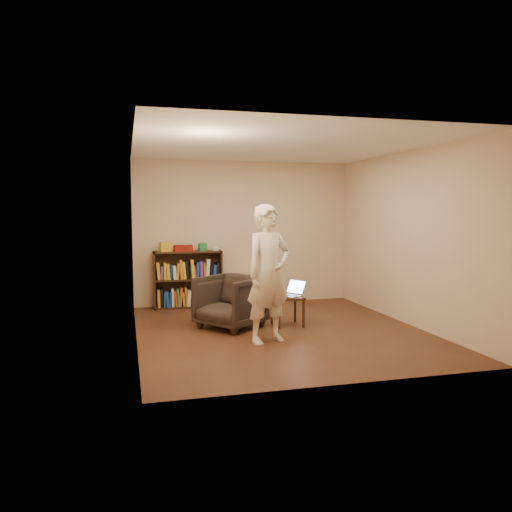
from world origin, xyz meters
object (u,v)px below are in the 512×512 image
object	(u,v)px
side_table	(287,301)
laptop	(292,292)
stool	(253,280)
armchair	(231,302)
person	(268,274)
bookshelf	(188,283)

from	to	relation	value
side_table	laptop	size ratio (longest dim) A/B	0.96
stool	laptop	distance (m)	1.71
stool	armchair	bearing A→B (deg)	-114.56
armchair	person	distance (m)	1.10
armchair	side_table	bearing A→B (deg)	45.96
laptop	person	distance (m)	1.13
side_table	person	size ratio (longest dim) A/B	0.25
person	laptop	bearing A→B (deg)	34.54
laptop	stool	bearing A→B (deg)	156.42
stool	side_table	world-z (taller)	stool
bookshelf	stool	size ratio (longest dim) A/B	2.15
armchair	side_table	distance (m)	0.86
bookshelf	armchair	bearing A→B (deg)	-76.22
bookshelf	laptop	size ratio (longest dim) A/B	2.60
stool	armchair	world-z (taller)	armchair
stool	laptop	xyz separation A→B (m)	(0.18, -1.70, 0.05)
bookshelf	laptop	distance (m)	2.22
bookshelf	laptop	bearing A→B (deg)	-52.64
armchair	bookshelf	bearing A→B (deg)	155.25
bookshelf	person	bearing A→B (deg)	-74.42
armchair	person	size ratio (longest dim) A/B	0.47
laptop	bookshelf	bearing A→B (deg)	-172.17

